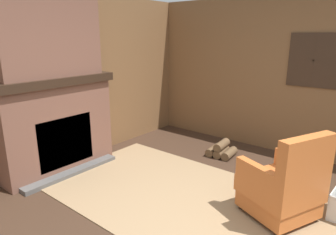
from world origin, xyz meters
TOP-DOWN VIEW (x-y plane):
  - wood_panel_wall_left at (-2.69, 0.00)m, footprint 0.06×5.92m
  - wood_panel_wall_back at (0.00, 2.69)m, footprint 5.92×0.09m
  - fireplace_hearth at (-2.47, 0.00)m, footprint 0.57×1.66m
  - chimney_breast at (-2.48, 0.00)m, footprint 0.32×1.38m
  - area_rug at (-0.31, 0.45)m, footprint 4.16×1.93m
  - armchair at (0.36, 0.78)m, footprint 0.87×0.86m
  - firewood_stack at (-0.95, 1.88)m, footprint 0.44×0.40m
  - oil_lamp_vase at (-2.52, -0.33)m, footprint 0.10×0.10m
  - storage_case at (-2.52, 0.59)m, footprint 0.15×0.26m
  - decorative_plate_on_mantel at (-2.54, 0.06)m, footprint 0.08×0.30m

SIDE VIEW (x-z plane):
  - area_rug at x=-0.31m, z-range 0.00..0.01m
  - firewood_stack at x=-0.95m, z-range -0.03..0.22m
  - armchair at x=0.36m, z-range -0.13..0.84m
  - fireplace_hearth at x=-2.47m, z-range 0.00..1.33m
  - wood_panel_wall_left at x=-2.69m, z-range 0.00..2.47m
  - wood_panel_wall_back at x=0.00m, z-range 0.01..2.47m
  - storage_case at x=-2.52m, z-range 1.33..1.49m
  - oil_lamp_vase at x=-2.52m, z-range 1.29..1.55m
  - decorative_plate_on_mantel at x=-2.54m, z-range 1.33..1.62m
  - chimney_breast at x=-2.48m, z-range 1.33..2.45m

